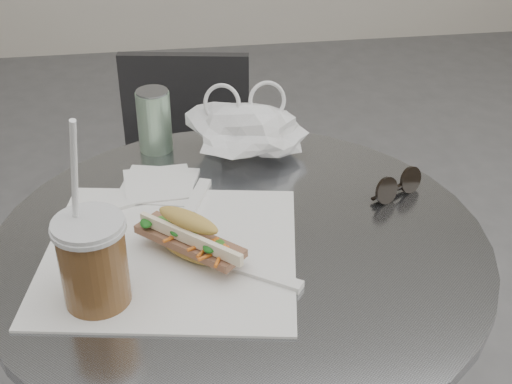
{
  "coord_description": "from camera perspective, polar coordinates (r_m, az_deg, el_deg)",
  "views": [
    {
      "loc": [
        -0.1,
        -0.67,
        1.38
      ],
      "look_at": [
        0.03,
        0.26,
        0.79
      ],
      "focal_mm": 50.0,
      "sensor_mm": 36.0,
      "label": 1
    }
  ],
  "objects": [
    {
      "name": "plastic_bag",
      "position": [
        1.28,
        -0.79,
        4.75
      ],
      "size": [
        0.22,
        0.18,
        0.1
      ],
      "primitive_type": null,
      "rotation": [
        0.0,
        0.0,
        -0.16
      ],
      "color": "white",
      "rests_on": "cafe_table"
    },
    {
      "name": "cafe_table",
      "position": [
        1.26,
        -1.14,
        -14.06
      ],
      "size": [
        0.76,
        0.76,
        0.74
      ],
      "color": "slate",
      "rests_on": "ground"
    },
    {
      "name": "sunglasses",
      "position": [
        1.2,
        11.25,
        0.42
      ],
      "size": [
        0.1,
        0.07,
        0.05
      ],
      "rotation": [
        0.0,
        0.0,
        0.5
      ],
      "color": "black",
      "rests_on": "cafe_table"
    },
    {
      "name": "iced_coffee",
      "position": [
        0.96,
        -12.89,
        -5.41
      ],
      "size": [
        0.1,
        0.1,
        0.28
      ],
      "color": "brown",
      "rests_on": "cafe_table"
    },
    {
      "name": "napkin_stack",
      "position": [
        1.22,
        -7.83,
        0.53
      ],
      "size": [
        0.15,
        0.15,
        0.01
      ],
      "color": "white",
      "rests_on": "cafe_table"
    },
    {
      "name": "drink_can",
      "position": [
        1.32,
        -8.14,
        5.68
      ],
      "size": [
        0.06,
        0.06,
        0.12
      ],
      "color": "#569460",
      "rests_on": "cafe_table"
    },
    {
      "name": "chair_far",
      "position": [
        1.8,
        -5.67,
        -3.27
      ],
      "size": [
        0.4,
        0.43,
        0.76
      ],
      "rotation": [
        0.0,
        0.0,
        2.97
      ],
      "color": "#313133",
      "rests_on": "ground"
    },
    {
      "name": "banh_mi",
      "position": [
        1.03,
        -5.36,
        -3.58
      ],
      "size": [
        0.21,
        0.21,
        0.07
      ],
      "rotation": [
        0.0,
        0.0,
        -0.76
      ],
      "color": "gold",
      "rests_on": "sandwich_paper"
    },
    {
      "name": "sandwich_paper",
      "position": [
        1.06,
        -6.86,
        -4.84
      ],
      "size": [
        0.42,
        0.41,
        0.0
      ],
      "primitive_type": "cube",
      "rotation": [
        0.0,
        0.0,
        -0.18
      ],
      "color": "white",
      "rests_on": "cafe_table"
    }
  ]
}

